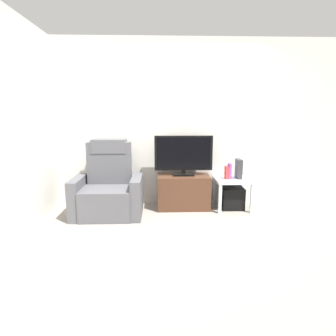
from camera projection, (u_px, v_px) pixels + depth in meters
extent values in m
plane|color=gray|center=(177.00, 229.00, 3.72)|extent=(6.40, 6.40, 0.00)
cube|color=silver|center=(173.00, 123.00, 4.58)|extent=(6.40, 0.06, 2.60)
cube|color=silver|center=(19.00, 127.00, 3.41)|extent=(0.06, 4.48, 2.60)
cube|color=#4C2D1E|center=(183.00, 192.00, 4.50)|extent=(0.80, 0.45, 0.52)
cube|color=black|center=(185.00, 189.00, 4.27)|extent=(0.73, 0.02, 0.02)
cube|color=black|center=(184.00, 186.00, 4.32)|extent=(0.34, 0.11, 0.04)
cube|color=black|center=(183.00, 174.00, 4.47)|extent=(0.32, 0.20, 0.03)
cube|color=black|center=(183.00, 172.00, 4.46)|extent=(0.06, 0.04, 0.05)
cube|color=black|center=(184.00, 153.00, 4.41)|extent=(0.89, 0.05, 0.53)
cube|color=black|center=(184.00, 153.00, 4.38)|extent=(0.82, 0.01, 0.48)
cube|color=#515156|center=(108.00, 201.00, 4.17)|extent=(0.70, 0.72, 0.42)
cube|color=#515156|center=(110.00, 163.00, 4.34)|extent=(0.64, 0.20, 0.62)
cube|color=#515156|center=(109.00, 146.00, 4.31)|extent=(0.50, 0.26, 0.20)
cube|color=#515156|center=(78.00, 197.00, 4.14)|extent=(0.14, 0.68, 0.56)
cube|color=#515156|center=(137.00, 196.00, 4.17)|extent=(0.14, 0.68, 0.56)
cube|color=silver|center=(233.00, 180.00, 4.45)|extent=(0.54, 0.54, 0.04)
cube|color=silver|center=(220.00, 199.00, 4.25)|extent=(0.04, 0.04, 0.44)
cube|color=silver|center=(252.00, 199.00, 4.27)|extent=(0.04, 0.04, 0.44)
cube|color=silver|center=(214.00, 191.00, 4.72)|extent=(0.04, 0.04, 0.44)
cube|color=silver|center=(243.00, 190.00, 4.73)|extent=(0.04, 0.04, 0.44)
cube|color=black|center=(232.00, 198.00, 4.50)|extent=(0.33, 0.33, 0.33)
cube|color=red|center=(227.00, 173.00, 4.40)|extent=(0.05, 0.12, 0.19)
cube|color=purple|center=(230.00, 171.00, 4.40)|extent=(0.04, 0.11, 0.24)
cube|color=#333338|center=(239.00, 169.00, 4.43)|extent=(0.07, 0.20, 0.30)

